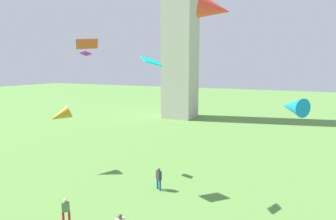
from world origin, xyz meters
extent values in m
cylinder|color=#235693|center=(-1.84, 20.33, 0.41)|extent=(0.16, 0.16, 0.83)
cylinder|color=#235693|center=(-2.16, 20.53, 0.41)|extent=(0.16, 0.16, 0.83)
cube|color=#2D3338|center=(-2.00, 20.43, 1.16)|extent=(0.52, 0.46, 0.66)
sphere|color=brown|center=(-2.00, 20.43, 1.61)|extent=(0.24, 0.24, 0.24)
cylinder|color=red|center=(-5.13, 14.03, 0.37)|extent=(0.14, 0.14, 0.75)
cylinder|color=red|center=(-4.85, 14.23, 0.37)|extent=(0.14, 0.14, 0.75)
cube|color=#51754C|center=(-4.99, 14.13, 1.04)|extent=(0.46, 0.42, 0.59)
sphere|color=beige|center=(-4.99, 14.13, 1.44)|extent=(0.22, 0.22, 0.22)
sphere|color=brown|center=(-0.86, 13.76, 1.65)|extent=(0.25, 0.25, 0.25)
cone|color=#EC3C2D|center=(3.18, 16.15, 11.90)|extent=(1.75, 1.20, 1.34)
cube|color=#07D8D7|center=(-1.95, 19.33, 9.60)|extent=(1.38, 1.59, 0.70)
cube|color=purple|center=(-9.74, 21.80, 10.38)|extent=(1.11, 0.88, 0.40)
cube|color=#C34425|center=(-7.06, 18.97, 10.87)|extent=(1.71, 1.78, 0.75)
cone|color=#B6821C|center=(-11.72, 20.46, 5.00)|extent=(2.10, 2.29, 1.70)
cone|color=#1083C6|center=(6.81, 24.56, 6.37)|extent=(2.34, 2.33, 1.41)
camera|label=1|loc=(6.78, 3.17, 9.20)|focal=28.93mm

